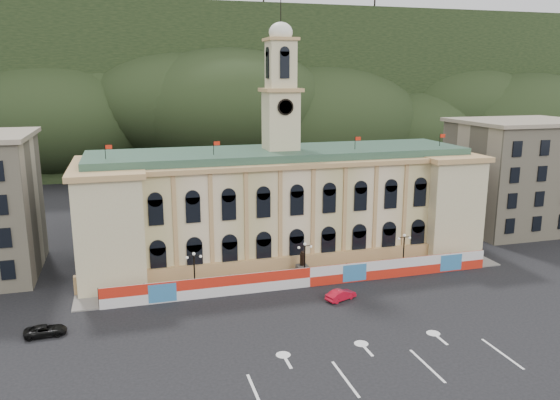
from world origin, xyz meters
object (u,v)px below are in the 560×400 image
object	(u,v)px
red_sedan	(341,295)
black_suv	(46,330)
statue	(302,270)
lamp_center	(305,258)

from	to	relation	value
red_sedan	black_suv	size ratio (longest dim) A/B	0.98
statue	black_suv	xyz separation A→B (m)	(-30.00, -8.11, -0.62)
statue	lamp_center	distance (m)	2.14
red_sedan	black_suv	bearing A→B (deg)	69.37
black_suv	lamp_center	bearing A→B (deg)	-79.11
lamp_center	red_sedan	xyz separation A→B (m)	(2.15, -6.95, -2.44)
lamp_center	black_suv	world-z (taller)	lamp_center
red_sedan	black_suv	distance (m)	32.15
red_sedan	statue	bearing A→B (deg)	-5.78
statue	lamp_center	size ratio (longest dim) A/B	0.72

